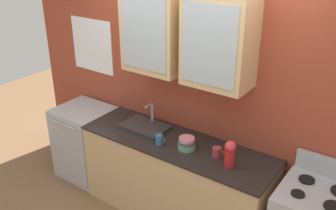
{
  "coord_description": "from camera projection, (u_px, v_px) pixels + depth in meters",
  "views": [
    {
      "loc": [
        1.86,
        -2.76,
        2.87
      ],
      "look_at": [
        -0.1,
        0.0,
        1.3
      ],
      "focal_mm": 40.89,
      "sensor_mm": 36.0,
      "label": 1
    }
  ],
  "objects": [
    {
      "name": "sink_faucet",
      "position": [
        145.0,
        126.0,
        4.12
      ],
      "size": [
        0.5,
        0.33,
        0.25
      ],
      "color": "#2D2D30",
      "rests_on": "counter"
    },
    {
      "name": "bowl_stack",
      "position": [
        187.0,
        143.0,
        3.72
      ],
      "size": [
        0.17,
        0.17,
        0.12
      ],
      "color": "#669972",
      "rests_on": "counter"
    },
    {
      "name": "vase",
      "position": [
        230.0,
        154.0,
        3.4
      ],
      "size": [
        0.1,
        0.1,
        0.26
      ],
      "color": "#B21E1E",
      "rests_on": "counter"
    },
    {
      "name": "cup_near_sink",
      "position": [
        159.0,
        139.0,
        3.8
      ],
      "size": [
        0.11,
        0.07,
        0.1
      ],
      "color": "#38608C",
      "rests_on": "counter"
    },
    {
      "name": "counter",
      "position": [
        176.0,
        180.0,
        4.04
      ],
      "size": [
        2.06,
        0.65,
        0.91
      ],
      "color": "tan",
      "rests_on": "ground_plane"
    },
    {
      "name": "dishwasher",
      "position": [
        86.0,
        142.0,
        4.74
      ],
      "size": [
        0.63,
        0.63,
        0.91
      ],
      "color": "#ADAFB5",
      "rests_on": "ground_plane"
    },
    {
      "name": "cup_near_bowls",
      "position": [
        217.0,
        152.0,
        3.59
      ],
      "size": [
        0.12,
        0.08,
        0.1
      ],
      "color": "#993838",
      "rests_on": "counter"
    },
    {
      "name": "back_wall_unit",
      "position": [
        194.0,
        75.0,
        3.82
      ],
      "size": [
        4.54,
        0.47,
        2.81
      ],
      "color": "#993D28",
      "rests_on": "ground_plane"
    }
  ]
}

